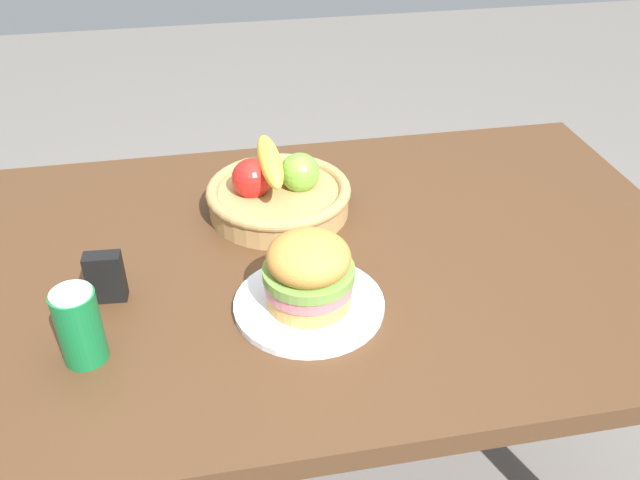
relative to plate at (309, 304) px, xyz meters
name	(u,v)px	position (x,y,z in m)	size (l,w,h in m)	color
dining_table	(329,294)	(0.06, 0.15, -0.11)	(1.40, 0.90, 0.75)	#4C301C
plate	(309,304)	(0.00, 0.00, 0.00)	(0.25, 0.25, 0.01)	white
sandwich	(309,271)	(0.00, 0.00, 0.07)	(0.15, 0.15, 0.13)	tan
soda_can	(79,326)	(-0.35, -0.05, 0.06)	(0.07, 0.07, 0.13)	#147238
fruit_basket	(278,192)	(-0.01, 0.31, 0.04)	(0.29, 0.29, 0.14)	tan
napkin_holder	(106,277)	(-0.33, 0.09, 0.04)	(0.06, 0.03, 0.09)	black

